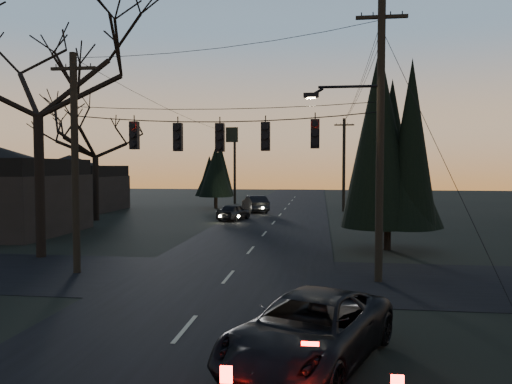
# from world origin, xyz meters

# --- Properties ---
(main_road) EXTENTS (8.00, 120.00, 0.02)m
(main_road) POSITION_xyz_m (0.00, 20.00, 0.01)
(main_road) COLOR black
(main_road) RESTS_ON ground
(cross_road) EXTENTS (60.00, 7.00, 0.02)m
(cross_road) POSITION_xyz_m (0.00, 10.00, 0.01)
(cross_road) COLOR black
(cross_road) RESTS_ON ground
(utility_pole_right) EXTENTS (5.00, 0.30, 10.00)m
(utility_pole_right) POSITION_xyz_m (5.50, 10.00, 0.00)
(utility_pole_right) COLOR black
(utility_pole_right) RESTS_ON ground
(utility_pole_left) EXTENTS (1.80, 0.30, 8.50)m
(utility_pole_left) POSITION_xyz_m (-6.00, 10.00, 0.00)
(utility_pole_left) COLOR black
(utility_pole_left) RESTS_ON ground
(utility_pole_far_r) EXTENTS (1.80, 0.30, 8.50)m
(utility_pole_far_r) POSITION_xyz_m (5.50, 38.00, 0.00)
(utility_pole_far_r) COLOR black
(utility_pole_far_r) RESTS_ON ground
(utility_pole_far_l) EXTENTS (0.30, 0.30, 8.00)m
(utility_pole_far_l) POSITION_xyz_m (-6.00, 46.00, 0.00)
(utility_pole_far_l) COLOR black
(utility_pole_far_l) RESTS_ON ground
(span_signal_assembly) EXTENTS (11.50, 0.44, 1.54)m
(span_signal_assembly) POSITION_xyz_m (-0.24, 10.00, 5.29)
(span_signal_assembly) COLOR black
(span_signal_assembly) RESTS_ON ground
(bare_tree_left) EXTENTS (9.24, 9.24, 12.81)m
(bare_tree_left) POSITION_xyz_m (-9.28, 13.00, 8.96)
(bare_tree_left) COLOR black
(bare_tree_left) RESTS_ON ground
(evergreen_right) EXTENTS (4.15, 4.15, 8.60)m
(evergreen_right) POSITION_xyz_m (6.72, 17.06, 4.90)
(evergreen_right) COLOR black
(evergreen_right) RESTS_ON ground
(bare_tree_dist) EXTENTS (6.93, 6.93, 9.71)m
(bare_tree_dist) POSITION_xyz_m (-13.65, 27.98, 6.78)
(bare_tree_dist) COLOR black
(bare_tree_dist) RESTS_ON ground
(evergreen_dist) EXTENTS (3.93, 3.93, 5.80)m
(evergreen_dist) POSITION_xyz_m (-6.84, 39.91, 3.49)
(evergreen_dist) COLOR black
(evergreen_dist) RESTS_ON ground
(house_left_far) EXTENTS (9.00, 7.00, 5.20)m
(house_left_far) POSITION_xyz_m (-20.00, 36.00, 2.60)
(house_left_far) COLOR black
(house_left_far) RESTS_ON ground
(suv_near) EXTENTS (4.16, 5.71, 1.44)m
(suv_near) POSITION_xyz_m (3.20, 2.15, 0.72)
(suv_near) COLOR black
(suv_near) RESTS_ON ground
(sedan_oncoming_a) EXTENTS (2.40, 3.94, 1.25)m
(sedan_oncoming_a) POSITION_xyz_m (-3.20, 29.34, 0.63)
(sedan_oncoming_a) COLOR black
(sedan_oncoming_a) RESTS_ON ground
(sedan_oncoming_b) EXTENTS (3.08, 4.75, 1.48)m
(sedan_oncoming_b) POSITION_xyz_m (-2.47, 36.39, 0.74)
(sedan_oncoming_b) COLOR black
(sedan_oncoming_b) RESTS_ON ground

